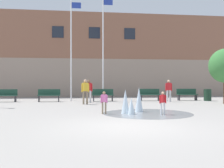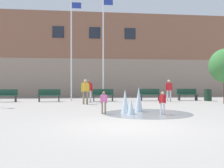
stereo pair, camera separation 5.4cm
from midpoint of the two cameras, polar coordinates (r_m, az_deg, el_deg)
ground_plane at (r=8.26m, az=3.26°, el=-9.21°), size 100.00×100.00×0.00m
library_building at (r=28.72m, az=-4.06°, el=5.79°), size 36.00×6.05×8.32m
splash_fountain at (r=11.87m, az=5.33°, el=-4.39°), size 3.99×3.99×1.17m
park_bench_far_left at (r=20.30m, az=-22.04°, el=-2.29°), size 1.60×0.44×0.91m
park_bench_under_left_flagpole at (r=19.60m, az=-13.44°, el=-2.37°), size 1.60×0.44×0.91m
park_bench_center at (r=19.59m, az=-1.88°, el=-2.37°), size 1.60×0.44×0.91m
park_bench_near_trashcan at (r=20.41m, az=8.33°, el=-2.27°), size 1.60×0.44×0.91m
park_bench_far_right at (r=21.34m, az=16.13°, el=-2.16°), size 1.60×0.44×0.91m
teen_by_trashcan at (r=16.72m, az=-5.74°, el=-1.24°), size 0.50×0.30×1.59m
child_in_fountain at (r=11.39m, az=11.07°, el=-3.69°), size 0.31×0.23×0.99m
adult_in_red at (r=18.09m, az=-4.97°, el=-1.14°), size 0.50×0.21×1.59m
child_running at (r=11.45m, az=-1.67°, el=-3.67°), size 0.31×0.22×0.99m
adult_watching at (r=19.52m, az=12.36°, el=-1.04°), size 0.50×0.27×1.59m
flagpole_left at (r=20.28m, az=-8.70°, el=8.23°), size 0.80×0.10×7.89m
flagpole_right at (r=20.37m, az=-1.77°, el=8.69°), size 0.80×0.10×8.23m
trash_can at (r=21.26m, az=20.21°, el=-2.26°), size 0.56×0.56×0.90m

